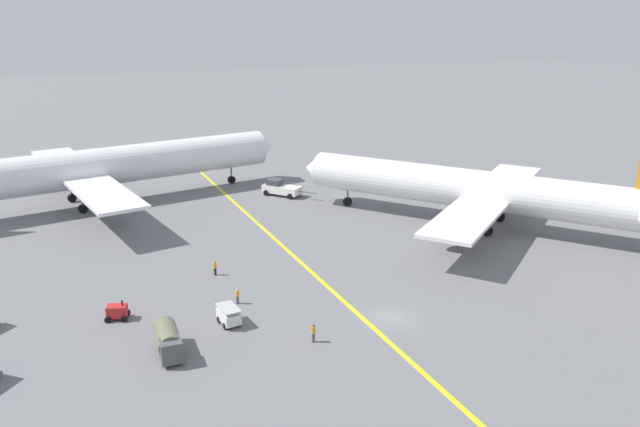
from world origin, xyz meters
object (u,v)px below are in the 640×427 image
(pushback_tug, at_px, (281,188))
(gse_baggage_cart_near_cluster, at_px, (229,316))
(gse_fuel_bowser_stubby, at_px, (168,340))
(ground_crew_ramp_agent_by_cones, at_px, (237,296))
(ground_crew_wing_walker_right, at_px, (313,333))
(airliner_at_gate_left, at_px, (96,168))
(airliner_being_pushed, at_px, (476,190))
(gse_gpu_cart_small, at_px, (117,311))
(ground_crew_marshaller_foreground, at_px, (215,268))

(pushback_tug, xyz_separation_m, gse_baggage_cart_near_cluster, (-19.46, -39.36, -0.33))
(gse_baggage_cart_near_cluster, relative_size, gse_fuel_bowser_stubby, 0.58)
(gse_baggage_cart_near_cluster, bearing_deg, gse_fuel_bowser_stubby, -151.57)
(gse_baggage_cart_near_cluster, height_order, ground_crew_ramp_agent_by_cones, gse_baggage_cart_near_cluster)
(gse_fuel_bowser_stubby, xyz_separation_m, ground_crew_ramp_agent_by_cones, (8.01, 7.12, -0.51))
(gse_baggage_cart_near_cluster, distance_m, ground_crew_wing_walker_right, 8.54)
(airliner_at_gate_left, xyz_separation_m, ground_crew_wing_walker_right, (13.58, -52.07, -4.73))
(airliner_being_pushed, relative_size, ground_crew_wing_walker_right, 26.00)
(airliner_at_gate_left, distance_m, gse_gpu_cart_small, 41.07)
(gse_fuel_bowser_stubby, relative_size, ground_crew_ramp_agent_by_cones, 3.13)
(gse_baggage_cart_near_cluster, relative_size, ground_crew_ramp_agent_by_cones, 1.83)
(gse_baggage_cart_near_cluster, xyz_separation_m, gse_fuel_bowser_stubby, (-6.07, -3.29, 0.47))
(airliner_at_gate_left, relative_size, ground_crew_ramp_agent_by_cones, 37.74)
(gse_gpu_cart_small, height_order, ground_crew_ramp_agent_by_cones, gse_gpu_cart_small)
(ground_crew_ramp_agent_by_cones, bearing_deg, airliner_being_pushed, 16.42)
(gse_fuel_bowser_stubby, bearing_deg, airliner_being_pushed, 21.88)
(gse_baggage_cart_near_cluster, height_order, gse_fuel_bowser_stubby, gse_fuel_bowser_stubby)
(pushback_tug, xyz_separation_m, ground_crew_wing_walker_right, (-13.58, -45.54, -0.29))
(ground_crew_wing_walker_right, distance_m, ground_crew_ramp_agent_by_cones, 10.77)
(pushback_tug, distance_m, ground_crew_wing_walker_right, 47.52)
(airliner_at_gate_left, height_order, gse_fuel_bowser_stubby, airliner_at_gate_left)
(gse_gpu_cart_small, xyz_separation_m, gse_fuel_bowser_stubby, (3.30, -8.42, 0.54))
(pushback_tug, height_order, ground_crew_ramp_agent_by_cones, pushback_tug)
(ground_crew_wing_walker_right, height_order, ground_crew_ramp_agent_by_cones, ground_crew_wing_walker_right)
(airliner_at_gate_left, relative_size, gse_gpu_cart_small, 24.02)
(gse_gpu_cart_small, distance_m, gse_fuel_bowser_stubby, 9.06)
(pushback_tug, height_order, gse_fuel_bowser_stubby, pushback_tug)
(gse_gpu_cart_small, distance_m, ground_crew_wing_walker_right, 19.00)
(airliner_at_gate_left, distance_m, ground_crew_wing_walker_right, 54.02)
(gse_fuel_bowser_stubby, relative_size, ground_crew_wing_walker_right, 2.88)
(gse_fuel_bowser_stubby, bearing_deg, airliner_at_gate_left, 91.88)
(airliner_being_pushed, distance_m, gse_baggage_cart_near_cluster, 41.40)
(airliner_being_pushed, bearing_deg, airliner_at_gate_left, 145.91)
(gse_fuel_bowser_stubby, bearing_deg, pushback_tug, 59.08)
(pushback_tug, xyz_separation_m, ground_crew_marshaller_foreground, (-17.77, -27.60, -0.31))
(gse_baggage_cart_near_cluster, relative_size, ground_crew_marshaller_foreground, 1.71)
(gse_gpu_cart_small, bearing_deg, ground_crew_ramp_agent_by_cones, -6.53)
(airliner_at_gate_left, xyz_separation_m, gse_baggage_cart_near_cluster, (7.69, -45.88, -4.77))
(pushback_tug, height_order, ground_crew_wing_walker_right, pushback_tug)
(ground_crew_wing_walker_right, bearing_deg, ground_crew_marshaller_foreground, 103.15)
(gse_gpu_cart_small, bearing_deg, ground_crew_wing_walker_right, -36.56)
(gse_fuel_bowser_stubby, distance_m, ground_crew_wing_walker_right, 12.31)
(ground_crew_marshaller_foreground, height_order, ground_crew_ramp_agent_by_cones, ground_crew_marshaller_foreground)
(gse_gpu_cart_small, distance_m, ground_crew_ramp_agent_by_cones, 11.38)
(ground_crew_ramp_agent_by_cones, bearing_deg, gse_fuel_bowser_stubby, -138.36)
(gse_baggage_cart_near_cluster, bearing_deg, ground_crew_marshaller_foreground, 81.79)
(gse_baggage_cart_near_cluster, bearing_deg, airliner_at_gate_left, 99.51)
(gse_gpu_cart_small, xyz_separation_m, ground_crew_ramp_agent_by_cones, (11.31, -1.29, 0.03))
(ground_crew_wing_walker_right, bearing_deg, pushback_tug, 73.40)
(airliner_being_pushed, height_order, ground_crew_ramp_agent_by_cones, airliner_being_pushed)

